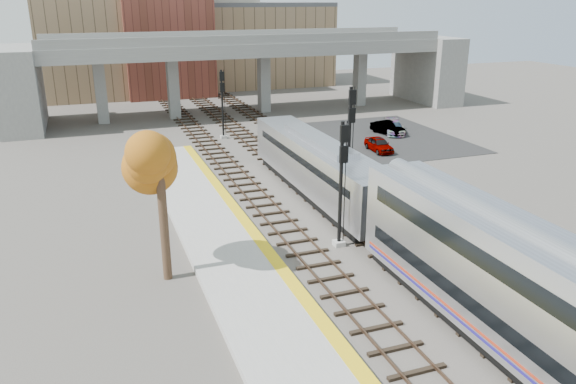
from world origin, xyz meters
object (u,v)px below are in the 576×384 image
object	(u,v)px
signal_mast_near	(341,186)
tree	(159,161)
car_a	(379,144)
car_b	(388,128)
signal_mast_mid	(350,142)
signal_mast_far	(223,106)
car_c	(394,127)
locomotive	(318,166)

from	to	relation	value
signal_mast_near	tree	world-z (taller)	tree
signal_mast_near	car_a	size ratio (longest dim) A/B	1.89
car_b	signal_mast_mid	bearing A→B (deg)	-140.76
signal_mast_far	tree	bearing A→B (deg)	-109.33
car_b	car_c	xyz separation A→B (m)	(0.74, -0.01, -0.02)
tree	car_b	xyz separation A→B (m)	(26.06, 23.73, -5.44)
signal_mast_near	car_a	world-z (taller)	signal_mast_near
signal_mast_far	tree	xyz separation A→B (m)	(-9.77, -27.86, 2.84)
locomotive	car_c	bearing A→B (deg)	45.22
locomotive	car_b	distance (m)	20.74
signal_mast_near	signal_mast_far	xyz separation A→B (m)	(0.00, 27.33, -0.31)
locomotive	car_c	xyz separation A→B (m)	(14.92, 15.04, -1.59)
locomotive	car_a	distance (m)	13.81
car_c	car_b	bearing A→B (deg)	-159.01
signal_mast_near	signal_mast_mid	size ratio (longest dim) A/B	0.93
signal_mast_mid	signal_mast_far	world-z (taller)	signal_mast_mid
signal_mast_far	car_c	world-z (taller)	signal_mast_far
tree	car_c	distance (m)	36.19
signal_mast_mid	locomotive	bearing A→B (deg)	159.45
tree	car_c	xyz separation A→B (m)	(26.79, 23.72, -5.46)
locomotive	car_b	size ratio (longest dim) A/B	4.72
tree	car_a	world-z (taller)	tree
signal_mast_mid	tree	size ratio (longest dim) A/B	0.94
signal_mast_mid	car_c	size ratio (longest dim) A/B	1.74
car_a	car_b	xyz separation A→B (m)	(4.15, 5.70, 0.01)
signal_mast_near	signal_mast_mid	xyz separation A→B (m)	(4.10, 7.41, 0.37)
tree	signal_mast_far	bearing A→B (deg)	70.67
signal_mast_mid	car_a	world-z (taller)	signal_mast_mid
signal_mast_far	car_b	bearing A→B (deg)	-14.23
car_a	car_b	distance (m)	7.05
locomotive	signal_mast_far	world-z (taller)	signal_mast_far
car_a	signal_mast_far	bearing A→B (deg)	143.84
car_c	locomotive	bearing A→B (deg)	-112.75
locomotive	signal_mast_far	xyz separation A→B (m)	(-2.10, 19.18, 1.03)
car_c	car_a	bearing A→B (deg)	-108.66
car_a	locomotive	bearing A→B (deg)	-134.17
locomotive	tree	size ratio (longest dim) A/B	2.30
locomotive	tree	world-z (taller)	tree
tree	locomotive	bearing A→B (deg)	36.18
signal_mast_near	signal_mast_far	size ratio (longest dim) A/B	1.07
signal_mast_far	locomotive	bearing A→B (deg)	-83.75
locomotive	signal_mast_mid	bearing A→B (deg)	-20.55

